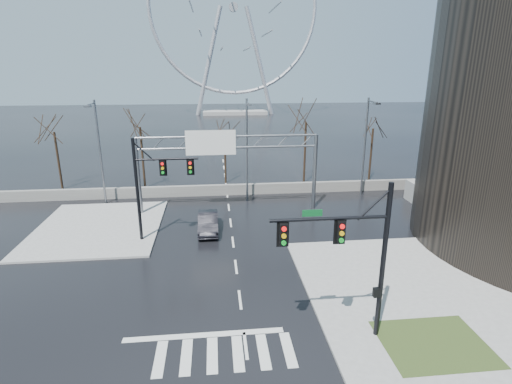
{
  "coord_description": "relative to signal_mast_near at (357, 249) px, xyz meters",
  "views": [
    {
      "loc": [
        -1.2,
        -20.11,
        12.83
      ],
      "look_at": [
        1.77,
        7.91,
        4.0
      ],
      "focal_mm": 28.0,
      "sensor_mm": 36.0,
      "label": 1
    }
  ],
  "objects": [
    {
      "name": "tree_far_left",
      "position": [
        -23.14,
        28.04,
        0.7
      ],
      "size": [
        3.5,
        3.5,
        7.0
      ],
      "color": "black",
      "rests_on": "ground"
    },
    {
      "name": "sidewalk_far",
      "position": [
        -16.14,
        16.04,
        -4.8
      ],
      "size": [
        10.0,
        12.0,
        0.15
      ],
      "primitive_type": "cube",
      "color": "gray",
      "rests_on": "ground"
    },
    {
      "name": "tree_left",
      "position": [
        -14.14,
        27.54,
        1.1
      ],
      "size": [
        3.75,
        3.75,
        7.5
      ],
      "color": "black",
      "rests_on": "ground"
    },
    {
      "name": "sidewalk_right_ext",
      "position": [
        4.86,
        6.04,
        -4.8
      ],
      "size": [
        12.0,
        10.0,
        0.15
      ],
      "primitive_type": "cube",
      "color": "gray",
      "rests_on": "ground"
    },
    {
      "name": "tree_far_right",
      "position": [
        11.86,
        28.04,
        0.54
      ],
      "size": [
        3.4,
        3.4,
        6.8
      ],
      "color": "black",
      "rests_on": "ground"
    },
    {
      "name": "tree_right",
      "position": [
        3.86,
        27.54,
        1.34
      ],
      "size": [
        3.9,
        3.9,
        7.8
      ],
      "color": "black",
      "rests_on": "ground"
    },
    {
      "name": "ferris_wheel",
      "position": [
        -0.14,
        99.04,
        21.26
      ],
      "size": [
        45.0,
        6.0,
        50.91
      ],
      "color": "gray",
      "rests_on": "ground"
    },
    {
      "name": "barrier_wall",
      "position": [
        -5.14,
        24.04,
        -4.32
      ],
      "size": [
        52.0,
        0.5,
        1.1
      ],
      "primitive_type": "cube",
      "color": "slate",
      "rests_on": "ground"
    },
    {
      "name": "car",
      "position": [
        -7.04,
        14.42,
        -4.12
      ],
      "size": [
        1.63,
        4.6,
        1.51
      ],
      "primitive_type": "imported",
      "rotation": [
        0.0,
        0.0,
        0.01
      ],
      "color": "black",
      "rests_on": "ground"
    },
    {
      "name": "ground",
      "position": [
        -5.14,
        4.04,
        -4.87
      ],
      "size": [
        260.0,
        260.0,
        0.0
      ],
      "primitive_type": "plane",
      "color": "black",
      "rests_on": "ground"
    },
    {
      "name": "tree_center",
      "position": [
        -5.14,
        28.54,
        0.3
      ],
      "size": [
        3.25,
        3.25,
        6.5
      ],
      "color": "black",
      "rests_on": "ground"
    },
    {
      "name": "grass_strip",
      "position": [
        3.86,
        -0.96,
        -4.72
      ],
      "size": [
        5.0,
        4.0,
        0.02
      ],
      "primitive_type": "cube",
      "color": "#273817",
      "rests_on": "sidewalk_near"
    },
    {
      "name": "streetlight_right",
      "position": [
        8.86,
        22.2,
        1.01
      ],
      "size": [
        0.5,
        2.55,
        10.0
      ],
      "color": "slate",
      "rests_on": "ground"
    },
    {
      "name": "streetlight_left",
      "position": [
        -17.14,
        22.2,
        1.01
      ],
      "size": [
        0.5,
        2.55,
        10.0
      ],
      "color": "slate",
      "rests_on": "ground"
    },
    {
      "name": "streetlight_mid",
      "position": [
        -3.14,
        22.2,
        1.01
      ],
      "size": [
        0.5,
        2.55,
        10.0
      ],
      "color": "slate",
      "rests_on": "ground"
    },
    {
      "name": "signal_mast_far",
      "position": [
        -11.01,
        13.0,
        -0.04
      ],
      "size": [
        4.72,
        0.41,
        8.0
      ],
      "color": "black",
      "rests_on": "ground"
    },
    {
      "name": "sign_gantry",
      "position": [
        -5.52,
        19.0,
        0.31
      ],
      "size": [
        16.36,
        0.4,
        7.6
      ],
      "color": "slate",
      "rests_on": "ground"
    },
    {
      "name": "signal_mast_near",
      "position": [
        0.0,
        0.0,
        0.0
      ],
      "size": [
        5.52,
        0.41,
        8.0
      ],
      "color": "black",
      "rests_on": "ground"
    }
  ]
}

